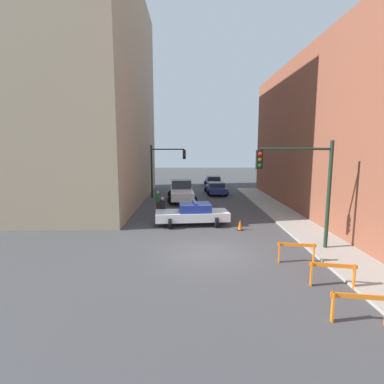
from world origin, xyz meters
name	(u,v)px	position (x,y,z in m)	size (l,w,h in m)	color
ground_plane	(206,253)	(0.00, 0.00, 0.00)	(120.00, 120.00, 0.00)	#424244
sidewalk_right	(335,251)	(6.20, 0.00, 0.06)	(2.40, 44.00, 0.12)	#9E998E
building_corner_left	(62,94)	(-12.00, 14.00, 9.63)	(14.00, 20.00, 19.26)	tan
traffic_light_near	(305,178)	(4.73, 0.40, 3.53)	(3.64, 0.35, 5.20)	black
traffic_light_far	(163,164)	(-3.30, 15.68, 3.40)	(3.44, 0.35, 5.20)	black
police_car	(193,214)	(-0.55, 5.34, 0.72)	(4.84, 2.62, 1.52)	white
white_truck	(182,191)	(-1.45, 14.15, 0.91)	(2.84, 5.50, 1.90)	silver
parked_car_near	(216,188)	(2.16, 17.96, 0.67)	(2.43, 4.39, 1.31)	navy
parked_car_mid	(213,181)	(2.44, 24.55, 0.67)	(2.32, 4.33, 1.31)	navy
pedestrian_crossing	(163,209)	(-2.58, 6.31, 0.86)	(0.49, 0.49, 1.66)	black
pedestrian_corner	(158,201)	(-3.17, 9.13, 0.86)	(0.50, 0.50, 1.66)	#382D23
barrier_front	(360,304)	(4.00, -5.83, 0.62)	(1.59, 0.41, 0.90)	orange
barrier_mid	(333,271)	(4.31, -3.59, 0.62)	(1.58, 0.46, 0.90)	orange
barrier_back	(297,250)	(3.83, -1.31, 0.62)	(1.59, 0.41, 0.90)	orange
traffic_cone	(240,225)	(2.31, 3.97, 0.32)	(0.36, 0.36, 0.66)	black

